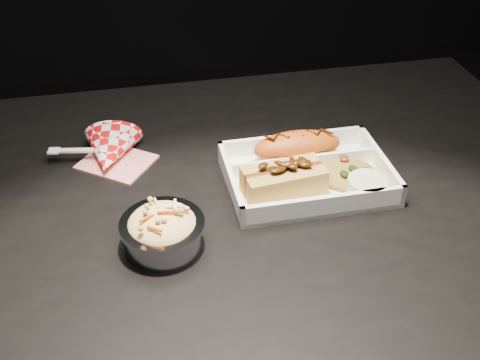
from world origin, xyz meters
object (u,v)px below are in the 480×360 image
Objects in this scene: food_tray at (306,177)px; napkin_fork at (109,152)px; foil_coleslaw_cup at (162,229)px; fried_pastry at (297,146)px; hotdog at (284,178)px; dining_table at (217,244)px.

napkin_fork is (-0.30, 0.13, 0.01)m from food_tray.
food_tray is 0.32m from napkin_fork.
foil_coleslaw_cup is at bearing -156.12° from food_tray.
foil_coleslaw_cup reaches higher than fried_pastry.
dining_table is at bearing 167.30° from hotdog.
food_tray is 2.18× the size of foil_coleslaw_cup.
foil_coleslaw_cup reaches higher than napkin_fork.
napkin_fork is at bearing 137.12° from dining_table.
food_tray is 0.26m from foil_coleslaw_cup.
hotdog is 0.71× the size of napkin_fork.
foil_coleslaw_cup reaches higher than food_tray.
food_tray is at bearing 24.46° from hotdog.
dining_table is 0.18m from food_tray.
napkin_fork is (-0.06, 0.23, -0.02)m from foil_coleslaw_cup.
fried_pastry is at bearing 90.00° from food_tray.
dining_table is at bearing -32.65° from napkin_fork.
dining_table is 0.16m from hotdog.
hotdog is 1.11× the size of foil_coleslaw_cup.
fried_pastry is (-0.00, 0.06, 0.02)m from food_tray.
fried_pastry is at bearing 25.55° from dining_table.
napkin_fork is (-0.15, 0.14, 0.11)m from dining_table.
fried_pastry is 0.28m from foil_coleslaw_cup.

